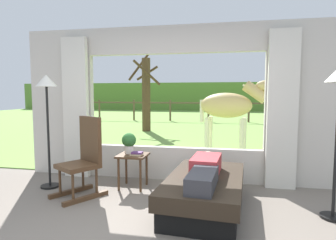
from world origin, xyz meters
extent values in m
cube|color=beige|center=(-2.02, 2.26, 1.27)|extent=(1.15, 0.12, 2.55)
cube|color=beige|center=(2.02, 2.26, 1.27)|extent=(1.15, 0.12, 2.55)
cube|color=beige|center=(0.00, 2.26, 0.28)|extent=(2.90, 0.12, 0.55)
cube|color=beige|center=(0.00, 2.26, 2.33)|extent=(2.90, 0.12, 0.45)
cube|color=silver|center=(-1.69, 2.12, 1.20)|extent=(0.44, 0.10, 2.40)
cube|color=silver|center=(1.69, 2.12, 1.20)|extent=(0.44, 0.10, 2.40)
cube|color=#759E47|center=(0.00, 13.16, 0.01)|extent=(36.00, 21.68, 0.02)
cube|color=#5A8434|center=(0.00, 23.00, 1.20)|extent=(36.00, 2.00, 2.40)
cube|color=black|center=(0.62, 1.08, 0.12)|extent=(0.95, 1.62, 0.24)
cube|color=#2D2319|center=(0.62, 1.08, 0.33)|extent=(1.03, 1.76, 0.18)
cube|color=#B23338|center=(0.62, 1.23, 0.53)|extent=(0.38, 0.62, 0.22)
cube|color=#333338|center=(0.62, 0.63, 0.51)|extent=(0.33, 0.70, 0.18)
sphere|color=tan|center=(0.62, 1.62, 0.53)|extent=(0.20, 0.20, 0.20)
cube|color=#4C331E|center=(-1.16, 1.17, 0.44)|extent=(0.66, 0.66, 0.06)
cube|color=#4C331E|center=(-1.05, 1.35, 0.78)|extent=(0.44, 0.30, 0.68)
cube|color=#4C331E|center=(-1.33, 1.27, 0.03)|extent=(0.41, 0.61, 0.06)
cube|color=#4C331E|center=(-0.99, 1.06, 0.03)|extent=(0.41, 0.61, 0.06)
cylinder|color=#4C331E|center=(-1.41, 1.11, 0.24)|extent=(0.04, 0.04, 0.38)
cylinder|color=#4C331E|center=(-1.10, 0.92, 0.24)|extent=(0.04, 0.04, 0.38)
cylinder|color=#4C331E|center=(-1.22, 1.42, 0.24)|extent=(0.04, 0.04, 0.38)
cylinder|color=#4C331E|center=(-0.91, 1.23, 0.24)|extent=(0.04, 0.04, 0.38)
cube|color=#4C331E|center=(-0.53, 1.70, 0.51)|extent=(0.44, 0.44, 0.03)
cylinder|color=#4C331E|center=(-0.70, 1.53, 0.24)|extent=(0.04, 0.04, 0.49)
cylinder|color=#4C331E|center=(-0.36, 1.53, 0.24)|extent=(0.04, 0.04, 0.49)
cylinder|color=#4C331E|center=(-0.70, 1.87, 0.24)|extent=(0.04, 0.04, 0.49)
cylinder|color=#4C331E|center=(-0.36, 1.87, 0.24)|extent=(0.04, 0.04, 0.49)
cylinder|color=silver|center=(-0.61, 1.76, 0.58)|extent=(0.14, 0.14, 0.12)
sphere|color=#2D6B2D|center=(-0.61, 1.76, 0.73)|extent=(0.22, 0.22, 0.22)
cube|color=beige|center=(-0.45, 1.64, 0.53)|extent=(0.18, 0.14, 0.03)
cube|color=#59336B|center=(-0.44, 1.63, 0.56)|extent=(0.16, 0.12, 0.03)
cylinder|color=black|center=(-1.81, 1.47, 0.01)|extent=(0.28, 0.28, 0.03)
cylinder|color=black|center=(-1.81, 1.47, 0.78)|extent=(0.04, 0.04, 1.55)
cone|color=white|center=(-1.81, 1.47, 1.64)|extent=(0.32, 0.32, 0.18)
cylinder|color=black|center=(2.10, 1.10, 0.01)|extent=(0.28, 0.28, 0.03)
cylinder|color=black|center=(2.10, 1.10, 0.79)|extent=(0.04, 0.04, 1.57)
ellipsoid|color=tan|center=(0.86, 4.60, 1.17)|extent=(1.34, 0.83, 0.60)
cylinder|color=tan|center=(1.52, 4.44, 1.48)|extent=(0.64, 0.39, 0.53)
ellipsoid|color=tan|center=(1.75, 4.39, 1.63)|extent=(0.51, 0.30, 0.24)
cube|color=beige|center=(1.44, 4.46, 1.51)|extent=(0.44, 0.18, 0.32)
cylinder|color=beige|center=(0.27, 4.73, 1.02)|extent=(0.12, 0.12, 0.55)
cylinder|color=beige|center=(1.30, 4.66, 0.45)|extent=(0.11, 0.11, 0.85)
cylinder|color=beige|center=(1.23, 4.35, 0.45)|extent=(0.11, 0.11, 0.85)
cylinder|color=beige|center=(0.49, 4.85, 0.45)|extent=(0.11, 0.11, 0.85)
cylinder|color=beige|center=(0.41, 4.54, 0.45)|extent=(0.11, 0.11, 0.85)
cylinder|color=#4C3823|center=(-2.11, 8.16, 1.40)|extent=(0.32, 0.32, 2.76)
cylinder|color=#47331E|center=(-2.15, 8.49, 2.24)|extent=(0.85, 0.19, 0.58)
cylinder|color=#47331E|center=(-2.48, 8.48, 2.50)|extent=(0.69, 0.80, 1.11)
cylinder|color=#47331E|center=(-1.97, 7.74, 2.21)|extent=(0.99, 0.40, 0.93)
cylinder|color=brown|center=(-8.00, 12.45, 0.57)|extent=(0.10, 0.10, 1.10)
cylinder|color=brown|center=(-6.00, 12.45, 0.57)|extent=(0.10, 0.10, 1.10)
cylinder|color=brown|center=(-4.00, 12.45, 0.57)|extent=(0.10, 0.10, 1.10)
cylinder|color=brown|center=(-2.00, 12.45, 0.57)|extent=(0.10, 0.10, 1.10)
cylinder|color=brown|center=(0.00, 12.45, 0.57)|extent=(0.10, 0.10, 1.10)
cylinder|color=brown|center=(2.00, 12.45, 0.57)|extent=(0.10, 0.10, 1.10)
cylinder|color=brown|center=(4.00, 12.45, 0.57)|extent=(0.10, 0.10, 1.10)
cylinder|color=brown|center=(6.00, 12.45, 0.57)|extent=(0.10, 0.10, 1.10)
cube|color=brown|center=(0.00, 12.45, 0.97)|extent=(16.00, 0.06, 0.08)
camera|label=1|loc=(0.85, -2.46, 1.45)|focal=30.87mm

